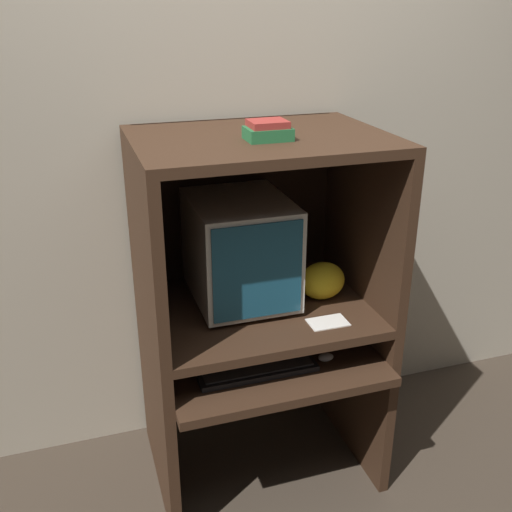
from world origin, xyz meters
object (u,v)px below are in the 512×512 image
at_px(crt_monitor, 240,249).
at_px(mouse, 326,357).
at_px(book_stack, 269,131).
at_px(snack_bag, 322,281).
at_px(keyboard, 256,368).

bearing_deg(crt_monitor, mouse, -49.25).
bearing_deg(mouse, crt_monitor, 130.75).
distance_m(mouse, book_stack, 0.88).
bearing_deg(snack_bag, keyboard, -150.89).
bearing_deg(book_stack, keyboard, -124.03).
relative_size(keyboard, snack_bag, 2.42).
height_order(mouse, book_stack, book_stack).
bearing_deg(mouse, snack_bag, 72.55).
bearing_deg(crt_monitor, snack_bag, -15.94).
bearing_deg(mouse, book_stack, 144.78).
bearing_deg(book_stack, mouse, -35.22).
xyz_separation_m(crt_monitor, mouse, (0.25, -0.29, -0.36)).
xyz_separation_m(mouse, snack_bag, (0.06, 0.20, 0.22)).
xyz_separation_m(keyboard, mouse, (0.27, -0.01, 0.00)).
height_order(crt_monitor, mouse, crt_monitor).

